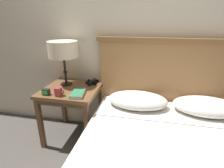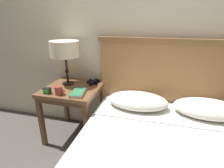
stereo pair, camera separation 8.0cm
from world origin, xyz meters
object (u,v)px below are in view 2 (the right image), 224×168
at_px(alarm_clock, 47,91).
at_px(nightstand, 73,94).
at_px(book_on_nightstand, 78,93).
at_px(binoculars_pair, 93,82).
at_px(table_lamp, 65,50).
at_px(coffee_mug, 59,91).

bearing_deg(alarm_clock, nightstand, 53.40).
height_order(book_on_nightstand, binoculars_pair, binoculars_pair).
height_order(table_lamp, binoculars_pair, table_lamp).
relative_size(nightstand, coffee_mug, 5.94).
height_order(book_on_nightstand, alarm_clock, alarm_clock).
height_order(table_lamp, book_on_nightstand, table_lamp).
distance_m(binoculars_pair, coffee_mug, 0.43).
xyz_separation_m(table_lamp, book_on_nightstand, (0.24, -0.24, -0.37)).
bearing_deg(book_on_nightstand, nightstand, 132.60).
bearing_deg(table_lamp, book_on_nightstand, -45.23).
xyz_separation_m(table_lamp, coffee_mug, (0.06, -0.30, -0.35)).
bearing_deg(binoculars_pair, book_on_nightstand, -97.11).
bearing_deg(coffee_mug, alarm_clock, -177.11).
bearing_deg(table_lamp, coffee_mug, -77.97).
bearing_deg(nightstand, book_on_nightstand, -47.40).
distance_m(book_on_nightstand, coffee_mug, 0.19).
bearing_deg(binoculars_pair, alarm_clock, -131.66).
xyz_separation_m(coffee_mug, alarm_clock, (-0.13, -0.01, -0.01)).
distance_m(table_lamp, alarm_clock, 0.47).
distance_m(binoculars_pair, alarm_clock, 0.52).
xyz_separation_m(binoculars_pair, alarm_clock, (-0.34, -0.38, 0.01)).
height_order(nightstand, table_lamp, table_lamp).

